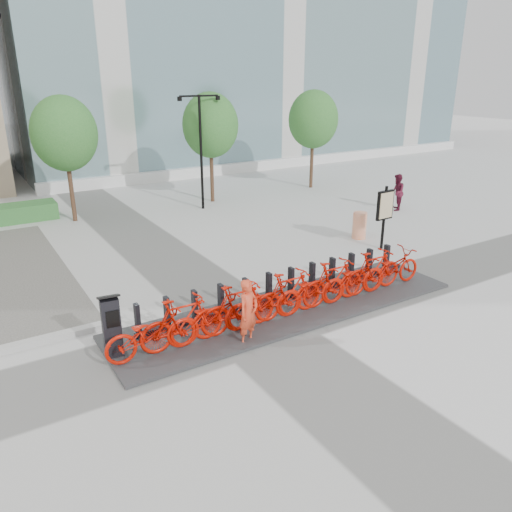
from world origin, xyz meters
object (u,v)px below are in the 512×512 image
worker_red (248,312)px  map_sign (385,208)px  pedestrian (397,192)px  construction_barrel (359,225)px  kiosk (112,326)px  bike_0 (151,333)px

worker_red → map_sign: size_ratio=0.70×
pedestrian → construction_barrel: size_ratio=1.65×
pedestrian → kiosk: bearing=-22.7°
construction_barrel → bike_0: bearing=-157.6°
map_sign → construction_barrel: bearing=81.2°
worker_red → pedestrian: bearing=8.5°
kiosk → construction_barrel: bearing=26.1°
bike_0 → construction_barrel: 10.45m
worker_red → map_sign: map_sign is taller
bike_0 → construction_barrel: bike_0 is taller
kiosk → map_sign: bearing=19.4°
kiosk → construction_barrel: 10.95m
kiosk → pedestrian: (14.63, 5.74, 0.04)m
worker_red → map_sign: 8.11m
pedestrian → construction_barrel: (-4.26, -2.22, -0.32)m
bike_0 → map_sign: bearing=-74.4°
bike_0 → construction_barrel: (9.66, 3.98, -0.12)m
kiosk → pedestrian: bearing=28.7°
bike_0 → kiosk: (-0.71, 0.45, 0.17)m
kiosk → map_sign: (10.24, 2.21, 0.70)m
pedestrian → construction_barrel: pedestrian is taller
bike_0 → construction_barrel: size_ratio=2.07×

